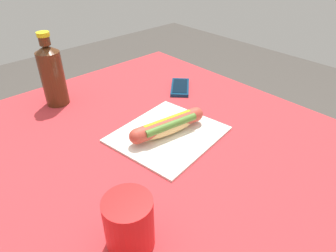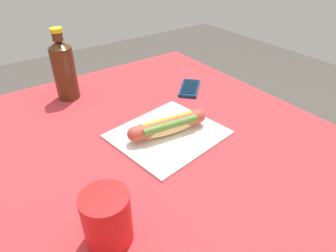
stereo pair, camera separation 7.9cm
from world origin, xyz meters
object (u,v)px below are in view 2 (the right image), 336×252
(cell_phone, at_px, (190,88))
(soda_bottle, at_px, (64,69))
(hot_dog, at_px, (168,125))
(drinking_cup, at_px, (107,218))

(cell_phone, relative_size, soda_bottle, 0.60)
(hot_dog, distance_m, drinking_cup, 0.34)
(hot_dog, bearing_deg, drinking_cup, 36.04)
(cell_phone, distance_m, soda_bottle, 0.42)
(hot_dog, height_order, cell_phone, hot_dog)
(cell_phone, bearing_deg, drinking_cup, 37.41)
(hot_dog, relative_size, cell_phone, 1.67)
(soda_bottle, xyz_separation_m, drinking_cup, (0.14, 0.57, -0.05))
(hot_dog, height_order, drinking_cup, drinking_cup)
(drinking_cup, bearing_deg, hot_dog, -143.96)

